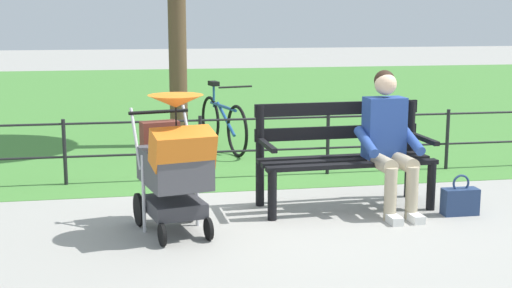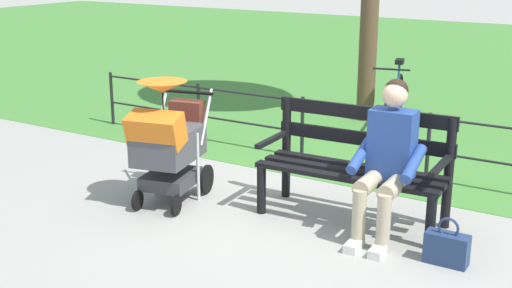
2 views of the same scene
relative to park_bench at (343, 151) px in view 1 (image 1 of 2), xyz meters
name	(u,v)px [view 1 (image 1 of 2)]	position (x,y,z in m)	size (l,w,h in m)	color
ground_plane	(294,211)	(0.48, 0.12, -0.53)	(60.00, 60.00, 0.00)	#9E9B93
grass_lawn	(199,98)	(0.48, -8.68, -0.52)	(40.00, 16.00, 0.01)	#478438
park_bench	(343,151)	(0.00, 0.00, 0.00)	(1.62, 0.66, 0.96)	black
person_on_bench	(389,138)	(-0.36, 0.22, 0.15)	(0.55, 0.74, 1.28)	tan
stroller	(174,162)	(1.59, 0.57, 0.07)	(0.68, 0.97, 1.15)	black
handbag	(460,201)	(-0.95, 0.48, -0.40)	(0.32, 0.14, 0.37)	navy
park_fence	(265,139)	(0.48, -1.28, -0.11)	(7.16, 0.04, 0.70)	black
bicycle	(223,123)	(0.74, -2.90, -0.16)	(0.52, 1.63, 0.89)	black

